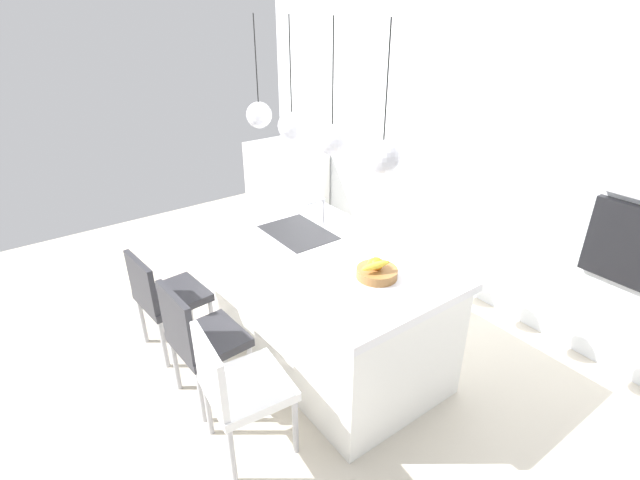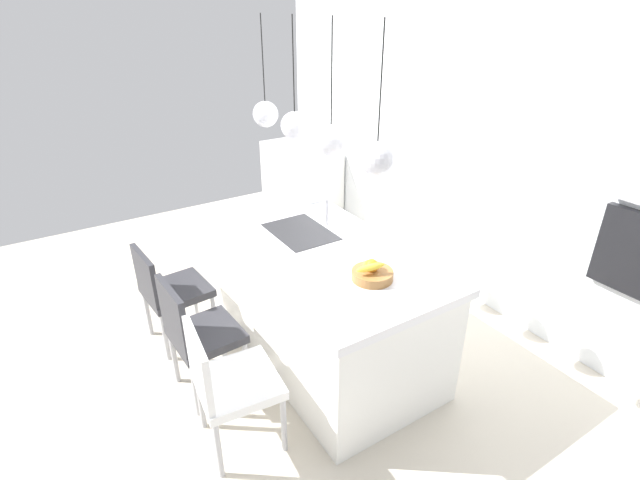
# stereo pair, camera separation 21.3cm
# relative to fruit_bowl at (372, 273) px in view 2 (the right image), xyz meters

# --- Properties ---
(floor) EXTENTS (6.60, 6.60, 0.00)m
(floor) POSITION_rel_fruit_bowl_xyz_m (-0.65, -0.04, -0.96)
(floor) COLOR beige
(floor) RESTS_ON ground
(back_wall) EXTENTS (6.00, 0.10, 2.60)m
(back_wall) POSITION_rel_fruit_bowl_xyz_m (-0.65, 1.61, 0.34)
(back_wall) COLOR white
(back_wall) RESTS_ON ground
(kitchen_island) EXTENTS (2.20, 1.05, 0.91)m
(kitchen_island) POSITION_rel_fruit_bowl_xyz_m (-0.65, -0.04, -0.50)
(kitchen_island) COLOR white
(kitchen_island) RESTS_ON ground
(sink_basin) EXTENTS (0.56, 0.40, 0.02)m
(sink_basin) POSITION_rel_fruit_bowl_xyz_m (-0.83, -0.04, -0.05)
(sink_basin) COLOR #2D2D30
(sink_basin) RESTS_ON kitchen_island
(faucet) EXTENTS (0.02, 0.17, 0.22)m
(faucet) POSITION_rel_fruit_bowl_xyz_m (-0.83, 0.18, 0.10)
(faucet) COLOR silver
(faucet) RESTS_ON kitchen_island
(fruit_bowl) EXTENTS (0.26, 0.26, 0.15)m
(fruit_bowl) POSITION_rel_fruit_bowl_xyz_m (0.00, 0.00, 0.00)
(fruit_bowl) COLOR #9E6B38
(fruit_bowl) RESTS_ON kitchen_island
(side_counter) EXTENTS (1.10, 0.60, 0.85)m
(side_counter) POSITION_rel_fruit_bowl_xyz_m (-3.05, 1.24, -0.53)
(side_counter) COLOR white
(side_counter) RESTS_ON ground
(chair_near) EXTENTS (0.49, 0.50, 0.84)m
(chair_near) POSITION_rel_fruit_bowl_xyz_m (-1.26, -0.98, -0.47)
(chair_near) COLOR #333338
(chair_near) RESTS_ON ground
(chair_middle) EXTENTS (0.47, 0.46, 0.90)m
(chair_middle) POSITION_rel_fruit_bowl_xyz_m (-0.60, -0.98, -0.44)
(chair_middle) COLOR #333338
(chair_middle) RESTS_ON ground
(chair_far) EXTENTS (0.50, 0.50, 0.87)m
(chair_far) POSITION_rel_fruit_bowl_xyz_m (-0.07, -0.98, -0.46)
(chair_far) COLOR white
(chair_far) RESTS_ON ground
(pendant_light_left) EXTENTS (0.20, 0.20, 0.80)m
(pendant_light_left) POSITION_rel_fruit_bowl_xyz_m (-1.33, -0.04, 0.75)
(pendant_light_left) COLOR silver
(pendant_light_center_left) EXTENTS (0.20, 0.20, 0.80)m
(pendant_light_center_left) POSITION_rel_fruit_bowl_xyz_m (-0.88, -0.04, 0.75)
(pendant_light_center_left) COLOR silver
(pendant_light_center_right) EXTENTS (0.20, 0.20, 0.80)m
(pendant_light_center_right) POSITION_rel_fruit_bowl_xyz_m (-0.42, -0.04, 0.75)
(pendant_light_center_right) COLOR silver
(pendant_light_right) EXTENTS (0.20, 0.20, 0.80)m
(pendant_light_right) POSITION_rel_fruit_bowl_xyz_m (0.03, -0.04, 0.75)
(pendant_light_right) COLOR silver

